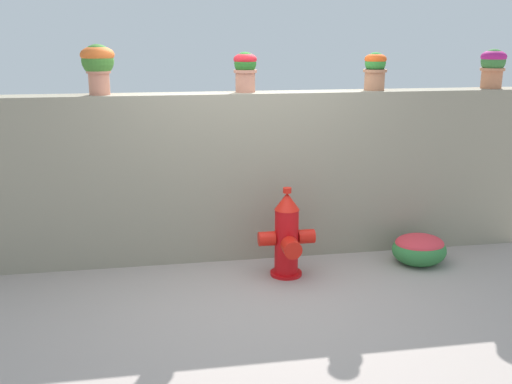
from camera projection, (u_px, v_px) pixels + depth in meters
ground_plane at (260, 291)px, 5.47m from camera, size 24.00×24.00×0.00m
stone_wall at (244, 176)px, 6.17m from camera, size 6.25×0.35×1.76m
potted_plant_1 at (98, 63)px, 5.63m from camera, size 0.33×0.33×0.48m
potted_plant_2 at (245, 68)px, 5.91m from camera, size 0.24×0.24×0.40m
potted_plant_3 at (375, 68)px, 6.14m from camera, size 0.25×0.25×0.39m
potted_plant_4 at (493, 65)px, 6.35m from camera, size 0.27×0.27×0.42m
fire_hydrant at (287, 237)px, 5.72m from camera, size 0.56×0.46×0.90m
flower_bush_left at (419, 248)px, 6.09m from camera, size 0.57×0.51×0.33m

